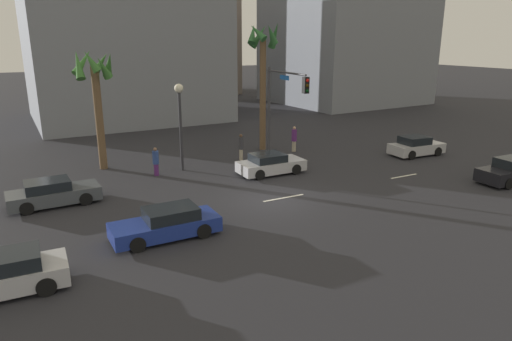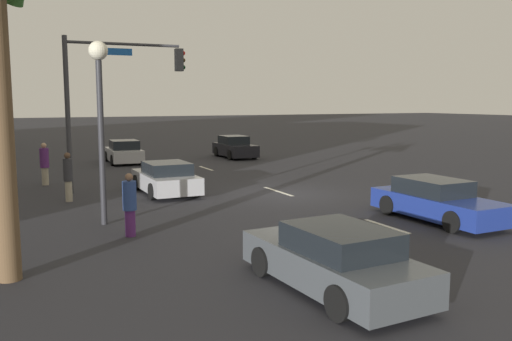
{
  "view_description": "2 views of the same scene",
  "coord_description": "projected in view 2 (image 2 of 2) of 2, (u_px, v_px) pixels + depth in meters",
  "views": [
    {
      "loc": [
        -11.15,
        -19.49,
        8.1
      ],
      "look_at": [
        -0.46,
        1.0,
        1.4
      ],
      "focal_mm": 32.11,
      "sensor_mm": 36.0,
      "label": 1
    },
    {
      "loc": [
        -18.81,
        10.33,
        3.72
      ],
      "look_at": [
        -0.89,
        1.76,
        1.16
      ],
      "focal_mm": 37.97,
      "sensor_mm": 36.0,
      "label": 2
    }
  ],
  "objects": [
    {
      "name": "pedestrian_1",
      "position": [
        68.0,
        176.0,
        20.0
      ],
      "size": [
        0.37,
        0.37,
        1.84
      ],
      "color": "#B2A58C",
      "rests_on": "ground_plane"
    },
    {
      "name": "lane_stripe_3",
      "position": [
        278.0,
        191.0,
        22.32
      ],
      "size": [
        2.44,
        0.14,
        0.01
      ],
      "primitive_type": "cube",
      "color": "silver",
      "rests_on": "ground_plane"
    },
    {
      "name": "car_1",
      "position": [
        334.0,
        260.0,
        10.64
      ],
      "size": [
        4.43,
        2.02,
        1.31
      ],
      "color": "#474C51",
      "rests_on": "ground_plane"
    },
    {
      "name": "streetlamp",
      "position": [
        100.0,
        95.0,
        15.91
      ],
      "size": [
        0.56,
        0.56,
        5.45
      ],
      "color": "#2D2D33",
      "rests_on": "ground_plane"
    },
    {
      "name": "car_2",
      "position": [
        235.0,
        148.0,
        35.64
      ],
      "size": [
        4.15,
        1.96,
        1.43
      ],
      "color": "black",
      "rests_on": "ground_plane"
    },
    {
      "name": "lane_stripe_4",
      "position": [
        206.0,
        168.0,
        29.97
      ],
      "size": [
        2.08,
        0.14,
        0.01
      ],
      "primitive_type": "cube",
      "color": "silver",
      "rests_on": "ground_plane"
    },
    {
      "name": "car_5",
      "position": [
        124.0,
        152.0,
        32.49
      ],
      "size": [
        3.99,
        2.02,
        1.39
      ],
      "color": "#B7B7BC",
      "rests_on": "ground_plane"
    },
    {
      "name": "lane_stripe_2",
      "position": [
        387.0,
        226.0,
        16.13
      ],
      "size": [
        2.01,
        0.14,
        0.01
      ],
      "primitive_type": "cube",
      "color": "silver",
      "rests_on": "ground_plane"
    },
    {
      "name": "ground_plane",
      "position": [
        286.0,
        194.0,
        21.73
      ],
      "size": [
        220.0,
        220.0,
        0.0
      ],
      "primitive_type": "plane",
      "color": "#28282D"
    },
    {
      "name": "pedestrian_0",
      "position": [
        45.0,
        163.0,
        23.9
      ],
      "size": [
        0.46,
        0.46,
        1.88
      ],
      "color": "#B2A58C",
      "rests_on": "ground_plane"
    },
    {
      "name": "pedestrian_2",
      "position": [
        130.0,
        203.0,
        14.85
      ],
      "size": [
        0.49,
        0.49,
        1.76
      ],
      "color": "#59266B",
      "rests_on": "ground_plane"
    },
    {
      "name": "traffic_signal",
      "position": [
        109.0,
        88.0,
        22.16
      ],
      "size": [
        0.4,
        5.01,
        6.28
      ],
      "color": "#38383D",
      "rests_on": "ground_plane"
    },
    {
      "name": "car_0",
      "position": [
        437.0,
        201.0,
        16.91
      ],
      "size": [
        4.51,
        1.88,
        1.29
      ],
      "color": "navy",
      "rests_on": "ground_plane"
    },
    {
      "name": "car_3",
      "position": [
        166.0,
        179.0,
        21.84
      ],
      "size": [
        4.12,
        1.97,
        1.28
      ],
      "color": "#B7B7BC",
      "rests_on": "ground_plane"
    }
  ]
}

